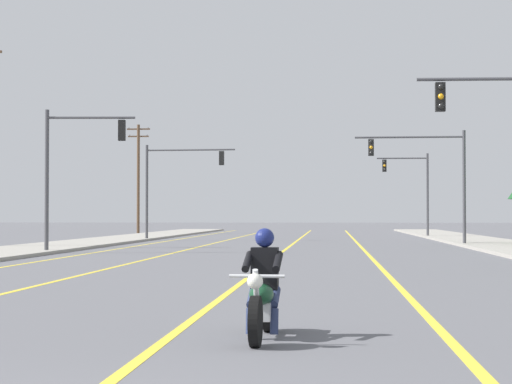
% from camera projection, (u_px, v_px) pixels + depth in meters
% --- Properties ---
extents(lane_stripe_center, '(0.16, 100.00, 0.01)m').
position_uv_depth(lane_stripe_center, '(291.00, 245.00, 50.95)').
color(lane_stripe_center, yellow).
rests_on(lane_stripe_center, ground).
extents(lane_stripe_left, '(0.16, 100.00, 0.01)m').
position_uv_depth(lane_stripe_left, '(207.00, 245.00, 51.32)').
color(lane_stripe_left, yellow).
rests_on(lane_stripe_left, ground).
extents(lane_stripe_right, '(0.16, 100.00, 0.01)m').
position_uv_depth(lane_stripe_right, '(360.00, 245.00, 50.66)').
color(lane_stripe_right, yellow).
rests_on(lane_stripe_right, ground).
extents(lane_stripe_far_left, '(0.16, 100.00, 0.01)m').
position_uv_depth(lane_stripe_far_left, '(143.00, 245.00, 51.60)').
color(lane_stripe_far_left, yellow).
rests_on(lane_stripe_far_left, ground).
extents(sidewalk_kerb_left, '(4.40, 110.00, 0.14)m').
position_uv_depth(sidewalk_kerb_left, '(54.00, 247.00, 46.90)').
color(sidewalk_kerb_left, '#9E998E').
rests_on(sidewalk_kerb_left, ground).
extents(motorcycle_with_rider, '(0.70, 2.19, 1.46)m').
position_uv_depth(motorcycle_with_rider, '(263.00, 294.00, 12.43)').
color(motorcycle_with_rider, black).
rests_on(motorcycle_with_rider, ground).
extents(traffic_signal_near_left, '(3.90, 0.56, 6.20)m').
position_uv_depth(traffic_signal_near_left, '(72.00, 160.00, 40.50)').
color(traffic_signal_near_left, '#47474C').
rests_on(traffic_signal_near_left, ground).
extents(traffic_signal_mid_right, '(5.92, 0.37, 6.20)m').
position_uv_depth(traffic_signal_mid_right, '(431.00, 168.00, 50.47)').
color(traffic_signal_mid_right, '#47474C').
rests_on(traffic_signal_mid_right, ground).
extents(traffic_signal_mid_left, '(5.89, 0.56, 6.20)m').
position_uv_depth(traffic_signal_mid_left, '(173.00, 176.00, 60.67)').
color(traffic_signal_mid_left, '#47474C').
rests_on(traffic_signal_mid_left, ground).
extents(traffic_signal_far_right, '(3.80, 0.37, 6.20)m').
position_uv_depth(traffic_signal_far_right, '(413.00, 183.00, 69.23)').
color(traffic_signal_far_right, '#47474C').
rests_on(traffic_signal_far_right, ground).
extents(utility_pole_left_far, '(2.07, 0.26, 9.69)m').
position_uv_depth(utility_pole_left_far, '(138.00, 175.00, 83.28)').
color(utility_pole_left_far, brown).
rests_on(utility_pole_left_far, ground).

